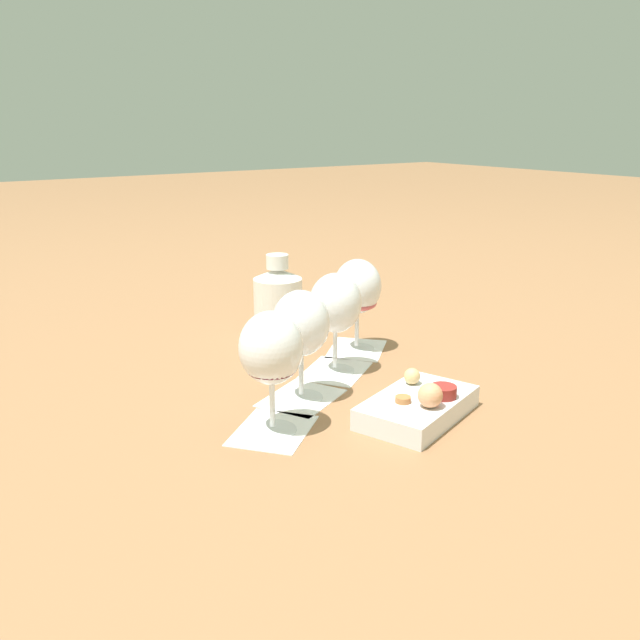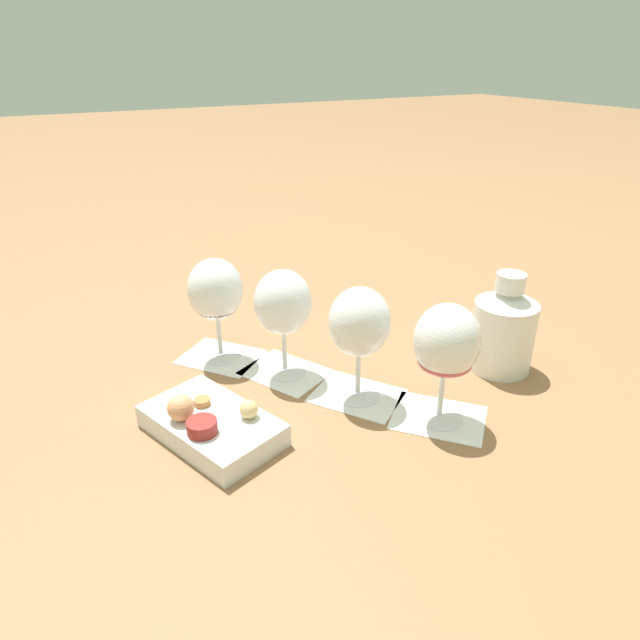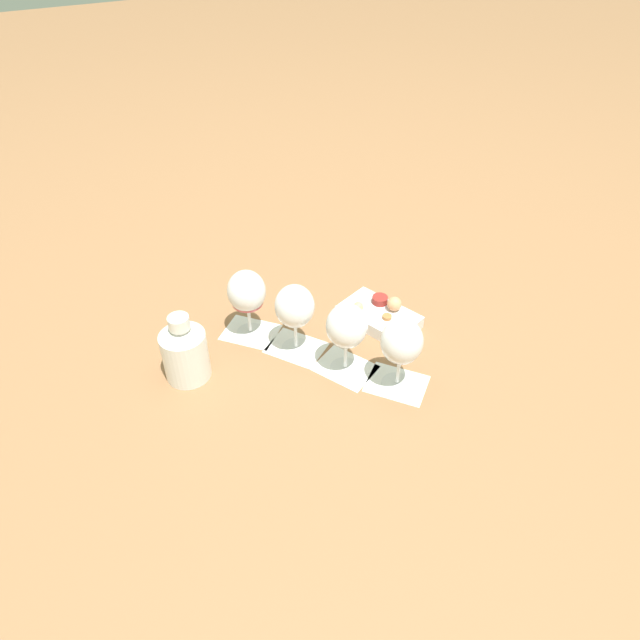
{
  "view_description": "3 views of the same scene",
  "coord_description": "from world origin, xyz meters",
  "px_view_note": "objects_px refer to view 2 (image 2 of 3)",
  "views": [
    {
      "loc": [
        0.54,
        0.78,
        0.39
      ],
      "look_at": [
        -0.0,
        -0.0,
        0.1
      ],
      "focal_mm": 38.0,
      "sensor_mm": 36.0,
      "label": 1
    },
    {
      "loc": [
        -0.61,
        0.33,
        0.43
      ],
      "look_at": [
        -0.0,
        -0.0,
        0.1
      ],
      "focal_mm": 32.0,
      "sensor_mm": 36.0,
      "label": 2
    },
    {
      "loc": [
        0.77,
        -0.42,
        0.82
      ],
      "look_at": [
        -0.0,
        -0.0,
        0.1
      ],
      "focal_mm": 32.0,
      "sensor_mm": 36.0,
      "label": 3
    }
  ],
  "objects_px": {
    "wine_glass_0": "(446,346)",
    "snack_dish": "(210,424)",
    "wine_glass_1": "(359,327)",
    "wine_glass_2": "(283,307)",
    "wine_glass_3": "(216,294)",
    "ceramic_vase": "(504,328)"
  },
  "relations": [
    {
      "from": "wine_glass_0",
      "to": "snack_dish",
      "type": "distance_m",
      "value": 0.3
    },
    {
      "from": "wine_glass_1",
      "to": "wine_glass_2",
      "type": "xyz_separation_m",
      "value": [
        0.1,
        0.06,
        -0.0
      ]
    },
    {
      "from": "wine_glass_0",
      "to": "wine_glass_2",
      "type": "distance_m",
      "value": 0.23
    },
    {
      "from": "wine_glass_0",
      "to": "wine_glass_2",
      "type": "bearing_deg",
      "value": 32.43
    },
    {
      "from": "wine_glass_0",
      "to": "wine_glass_3",
      "type": "height_order",
      "value": "same"
    },
    {
      "from": "wine_glass_2",
      "to": "ceramic_vase",
      "type": "bearing_deg",
      "value": -115.5
    },
    {
      "from": "ceramic_vase",
      "to": "snack_dish",
      "type": "height_order",
      "value": "ceramic_vase"
    },
    {
      "from": "wine_glass_0",
      "to": "wine_glass_1",
      "type": "bearing_deg",
      "value": 34.8
    },
    {
      "from": "wine_glass_3",
      "to": "wine_glass_2",
      "type": "bearing_deg",
      "value": -142.65
    },
    {
      "from": "snack_dish",
      "to": "wine_glass_0",
      "type": "bearing_deg",
      "value": -111.06
    },
    {
      "from": "wine_glass_0",
      "to": "snack_dish",
      "type": "bearing_deg",
      "value": 68.94
    },
    {
      "from": "snack_dish",
      "to": "ceramic_vase",
      "type": "bearing_deg",
      "value": -95.74
    },
    {
      "from": "wine_glass_0",
      "to": "wine_glass_3",
      "type": "distance_m",
      "value": 0.35
    },
    {
      "from": "wine_glass_0",
      "to": "snack_dish",
      "type": "height_order",
      "value": "wine_glass_0"
    },
    {
      "from": "snack_dish",
      "to": "wine_glass_3",
      "type": "bearing_deg",
      "value": -22.99
    },
    {
      "from": "wine_glass_2",
      "to": "snack_dish",
      "type": "bearing_deg",
      "value": 122.91
    },
    {
      "from": "wine_glass_3",
      "to": "snack_dish",
      "type": "relative_size",
      "value": 0.8
    },
    {
      "from": "wine_glass_2",
      "to": "snack_dish",
      "type": "relative_size",
      "value": 0.8
    },
    {
      "from": "wine_glass_0",
      "to": "ceramic_vase",
      "type": "distance_m",
      "value": 0.18
    },
    {
      "from": "wine_glass_3",
      "to": "snack_dish",
      "type": "xyz_separation_m",
      "value": [
        -0.18,
        0.08,
        -0.09
      ]
    },
    {
      "from": "wine_glass_2",
      "to": "ceramic_vase",
      "type": "height_order",
      "value": "wine_glass_2"
    },
    {
      "from": "ceramic_vase",
      "to": "snack_dish",
      "type": "distance_m",
      "value": 0.44
    }
  ]
}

